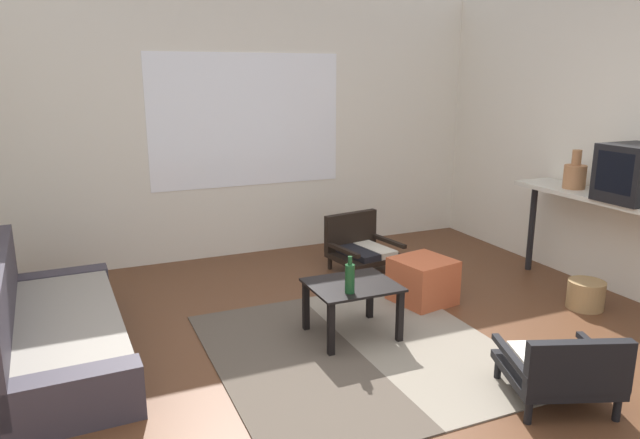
{
  "coord_description": "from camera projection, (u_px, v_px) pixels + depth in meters",
  "views": [
    {
      "loc": [
        -1.73,
        -2.84,
        1.89
      ],
      "look_at": [
        -0.02,
        1.08,
        0.81
      ],
      "focal_mm": 32.73,
      "sensor_mm": 36.0,
      "label": 1
    }
  ],
  "objects": [
    {
      "name": "ground_plane",
      "position": [
        392.0,
        383.0,
        3.65
      ],
      "size": [
        7.8,
        7.8,
        0.0
      ],
      "primitive_type": "plane",
      "color": "#56331E"
    },
    {
      "name": "far_wall_with_window",
      "position": [
        246.0,
        126.0,
        6.04
      ],
      "size": [
        5.6,
        0.13,
        2.7
      ],
      "color": "silver",
      "rests_on": "ground"
    },
    {
      "name": "area_rug",
      "position": [
        357.0,
        351.0,
        4.07
      ],
      "size": [
        1.95,
        2.09,
        0.01
      ],
      "color": "#4C4238",
      "rests_on": "ground"
    },
    {
      "name": "couch",
      "position": [
        48.0,
        330.0,
        3.9
      ],
      "size": [
        0.87,
        2.02,
        0.74
      ],
      "color": "#38333D",
      "rests_on": "ground"
    },
    {
      "name": "coffee_table",
      "position": [
        352.0,
        294.0,
        4.23
      ],
      "size": [
        0.62,
        0.53,
        0.41
      ],
      "color": "black",
      "rests_on": "ground"
    },
    {
      "name": "armchair_by_window",
      "position": [
        360.0,
        246.0,
        5.74
      ],
      "size": [
        0.68,
        0.64,
        0.54
      ],
      "color": "black",
      "rests_on": "ground"
    },
    {
      "name": "armchair_striped_foreground",
      "position": [
        561.0,
        369.0,
        3.36
      ],
      "size": [
        0.75,
        0.74,
        0.49
      ],
      "color": "black",
      "rests_on": "ground"
    },
    {
      "name": "ottoman_orange",
      "position": [
        423.0,
        281.0,
        4.9
      ],
      "size": [
        0.52,
        0.52,
        0.38
      ],
      "primitive_type": "cube",
      "rotation": [
        0.0,
        0.0,
        0.19
      ],
      "color": "#BC5633",
      "rests_on": "ground"
    },
    {
      "name": "console_shelf",
      "position": [
        614.0,
        209.0,
        4.79
      ],
      "size": [
        0.42,
        1.89,
        0.9
      ],
      "color": "beige",
      "rests_on": "ground"
    },
    {
      "name": "crt_television",
      "position": [
        635.0,
        173.0,
        4.57
      ],
      "size": [
        0.47,
        0.42,
        0.45
      ],
      "color": "black",
      "rests_on": "console_shelf"
    },
    {
      "name": "clay_vase",
      "position": [
        575.0,
        175.0,
        5.12
      ],
      "size": [
        0.19,
        0.19,
        0.34
      ],
      "color": "#A87047",
      "rests_on": "console_shelf"
    },
    {
      "name": "glass_bottle",
      "position": [
        350.0,
        278.0,
        4.02
      ],
      "size": [
        0.07,
        0.07,
        0.26
      ],
      "color": "#194723",
      "rests_on": "coffee_table"
    },
    {
      "name": "wicker_basket",
      "position": [
        586.0,
        295.0,
        4.8
      ],
      "size": [
        0.3,
        0.3,
        0.23
      ],
      "primitive_type": "cylinder",
      "color": "#9E7A4C",
      "rests_on": "ground"
    }
  ]
}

